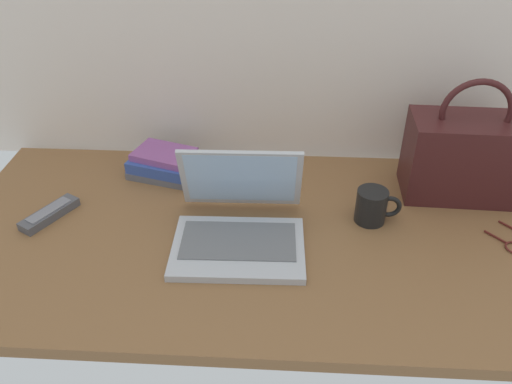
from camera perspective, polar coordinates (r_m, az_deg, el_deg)
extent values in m
cube|color=brown|center=(1.30, 1.67, -4.96)|extent=(1.60, 0.76, 0.03)
cube|color=#B2B5BA|center=(1.23, -1.96, -6.16)|extent=(0.32, 0.23, 0.02)
cube|color=slate|center=(1.24, -1.93, -5.34)|extent=(0.27, 0.15, 0.00)
cube|color=#B2B5BA|center=(1.29, -1.65, 1.51)|extent=(0.30, 0.08, 0.19)
cube|color=#A5C6EA|center=(1.28, -1.67, 1.45)|extent=(0.27, 0.07, 0.17)
cylinder|color=black|center=(1.34, 12.49, -1.51)|extent=(0.08, 0.08, 0.09)
torus|color=black|center=(1.35, 14.37, -1.56)|extent=(0.06, 0.01, 0.06)
cylinder|color=brown|center=(1.32, 12.69, -0.16)|extent=(0.07, 0.07, 0.00)
cube|color=#4C4C51|center=(1.44, -21.64, -2.25)|extent=(0.12, 0.16, 0.02)
cube|color=slate|center=(1.43, -21.74, -1.84)|extent=(0.09, 0.12, 0.00)
cube|color=#591E19|center=(1.40, 24.73, -4.49)|extent=(0.04, 0.05, 0.00)
cube|color=#591E19|center=(1.45, 26.00, -3.46)|extent=(0.04, 0.05, 0.00)
cube|color=#3F1919|center=(1.48, 21.84, 3.50)|extent=(0.31, 0.17, 0.22)
torus|color=#3F1919|center=(1.42, 22.94, 7.98)|extent=(0.18, 0.02, 0.18)
cube|color=#595960|center=(1.53, -9.83, 2.38)|extent=(0.22, 0.18, 0.02)
cube|color=#334C99|center=(1.52, -9.93, 3.23)|extent=(0.21, 0.18, 0.03)
cube|color=#8C4C8C|center=(1.51, -10.02, 4.08)|extent=(0.19, 0.16, 0.02)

